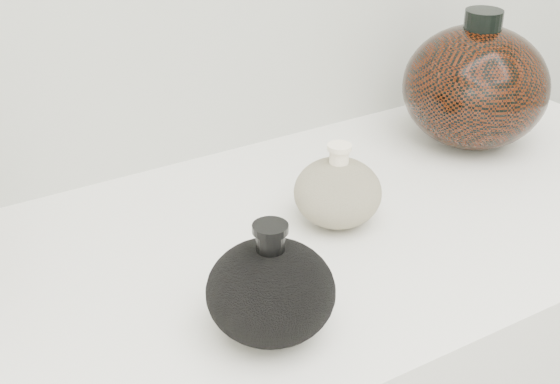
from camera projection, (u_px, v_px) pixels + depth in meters
black_gourd_vase at (271, 291)px, 0.73m from camera, size 0.15×0.15×0.12m
cream_gourd_vase at (338, 192)px, 0.92m from camera, size 0.12×0.12×0.10m
right_round_pot at (475, 86)px, 1.10m from camera, size 0.26×0.26×0.20m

